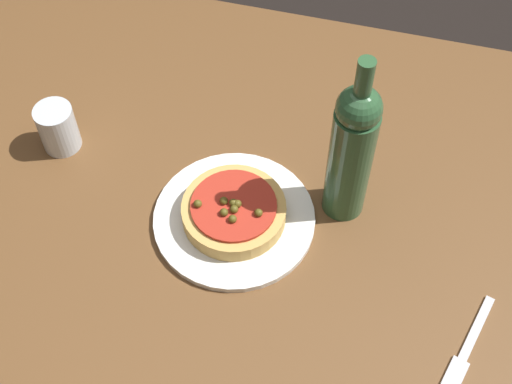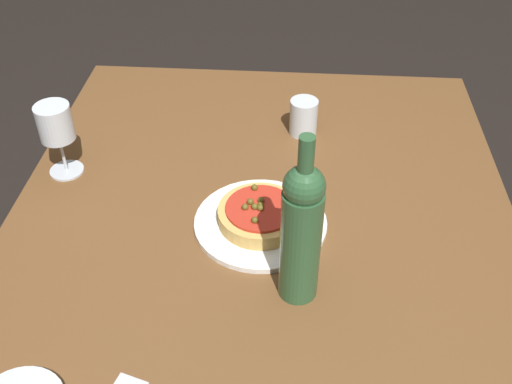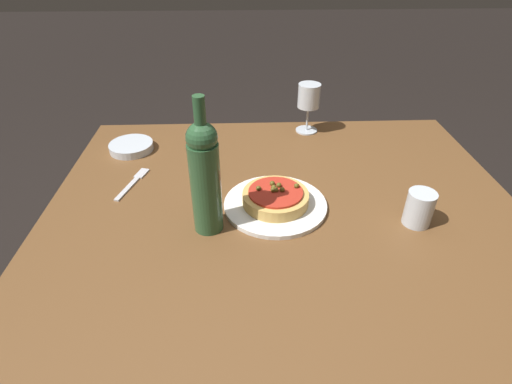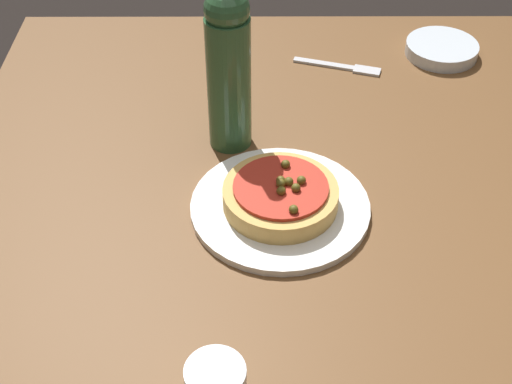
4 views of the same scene
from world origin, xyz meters
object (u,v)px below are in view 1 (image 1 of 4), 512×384
(water_cup, at_px, (58,128))
(fork, at_px, (467,348))
(pizza, at_px, (233,212))
(dining_table, at_px, (223,242))
(dinner_plate, at_px, (234,220))
(wine_bottle, at_px, (352,150))

(water_cup, distance_m, fork, 0.78)
(pizza, height_order, fork, pizza)
(dining_table, xyz_separation_m, pizza, (0.02, -0.00, 0.11))
(dining_table, relative_size, dinner_plate, 4.64)
(water_cup, bearing_deg, pizza, -13.82)
(pizza, height_order, wine_bottle, wine_bottle)
(dining_table, bearing_deg, dinner_plate, -7.52)
(water_cup, xyz_separation_m, fork, (0.75, -0.22, -0.04))
(dining_table, relative_size, water_cup, 13.96)
(dinner_plate, xyz_separation_m, pizza, (-0.00, -0.00, 0.02))
(dining_table, height_order, pizza, pizza)
(dining_table, height_order, water_cup, water_cup)
(wine_bottle, bearing_deg, water_cup, 179.68)
(dining_table, distance_m, water_cup, 0.36)
(pizza, distance_m, water_cup, 0.36)
(pizza, bearing_deg, wine_bottle, 25.81)
(pizza, relative_size, fork, 1.03)
(wine_bottle, distance_m, fork, 0.35)
(fork, bearing_deg, pizza, -91.17)
(dinner_plate, bearing_deg, pizza, -108.60)
(pizza, bearing_deg, water_cup, 166.18)
(dining_table, xyz_separation_m, dinner_plate, (0.02, -0.00, 0.09))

